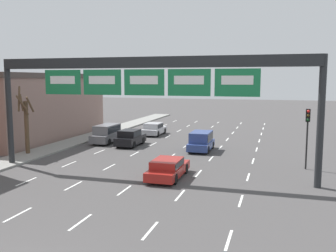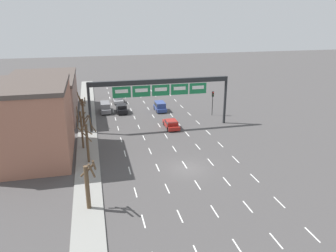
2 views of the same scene
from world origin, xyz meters
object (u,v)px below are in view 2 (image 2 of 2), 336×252
at_px(car_red, 171,124).
at_px(suv_grey, 105,107).
at_px(traffic_light_near_gantry, 213,98).
at_px(tree_bare_second, 88,183).
at_px(tree_bare_third, 83,109).
at_px(car_black, 122,108).
at_px(tree_bare_closest, 88,139).
at_px(suv_blue, 160,106).
at_px(tree_bare_furthest, 82,127).
at_px(car_silver, 118,99).
at_px(sign_gantry, 160,87).

relative_size(car_red, suv_grey, 0.99).
bearing_deg(traffic_light_near_gantry, tree_bare_second, -130.25).
relative_size(tree_bare_second, tree_bare_third, 0.91).
relative_size(car_black, tree_bare_closest, 0.70).
xyz_separation_m(suv_blue, tree_bare_furthest, (-13.70, -15.19, 2.10)).
height_order(car_black, tree_bare_closest, tree_bare_closest).
distance_m(car_black, tree_bare_third, 9.56).
distance_m(car_red, tree_bare_closest, 16.47).
distance_m(car_red, traffic_light_near_gantry, 10.34).
bearing_deg(traffic_light_near_gantry, suv_blue, 151.18).
bearing_deg(car_red, tree_bare_closest, -141.17).
height_order(car_silver, suv_grey, suv_grey).
bearing_deg(car_red, tree_bare_furthest, -157.77).
height_order(suv_blue, traffic_light_near_gantry, traffic_light_near_gantry).
bearing_deg(suv_blue, tree_bare_second, -113.36).
height_order(tree_bare_second, tree_bare_furthest, tree_bare_furthest).
bearing_deg(tree_bare_closest, tree_bare_second, -90.11).
relative_size(suv_blue, car_black, 0.99).
height_order(sign_gantry, tree_bare_furthest, sign_gantry).
distance_m(traffic_light_near_gantry, tree_bare_closest, 26.27).
distance_m(tree_bare_closest, tree_bare_second, 10.08).
height_order(suv_blue, suv_grey, suv_grey).
xyz_separation_m(car_red, tree_bare_closest, (-12.68, -10.21, 2.46)).
bearing_deg(car_silver, car_red, -68.70).
bearing_deg(tree_bare_third, sign_gantry, -15.63).
xyz_separation_m(suv_blue, car_silver, (-7.05, 7.78, -0.21)).
bearing_deg(tree_bare_furthest, car_red, 22.23).
height_order(car_silver, tree_bare_closest, tree_bare_closest).
distance_m(car_silver, tree_bare_closest, 28.39).
xyz_separation_m(car_black, traffic_light_near_gantry, (15.49, -5.23, 2.26)).
bearing_deg(tree_bare_furthest, car_black, 67.01).
bearing_deg(tree_bare_closest, car_silver, 78.01).
bearing_deg(traffic_light_near_gantry, suv_grey, 161.21).
bearing_deg(sign_gantry, car_silver, 106.91).
relative_size(suv_blue, tree_bare_second, 0.78).
bearing_deg(tree_bare_furthest, traffic_light_near_gantry, 25.39).
distance_m(suv_blue, car_black, 7.04).
bearing_deg(tree_bare_third, suv_grey, 63.56).
xyz_separation_m(car_red, traffic_light_near_gantry, (8.72, 5.03, 2.39)).
height_order(sign_gantry, tree_bare_closest, sign_gantry).
bearing_deg(suv_grey, tree_bare_third, -116.44).
xyz_separation_m(traffic_light_near_gantry, tree_bare_second, (-21.42, -25.31, -0.33)).
relative_size(tree_bare_closest, tree_bare_furthest, 1.00).
distance_m(sign_gantry, suv_blue, 11.00).
bearing_deg(tree_bare_closest, suv_grey, 81.99).
distance_m(car_black, car_silver, 7.21).
bearing_deg(tree_bare_closest, traffic_light_near_gantry, 35.44).
bearing_deg(suv_grey, suv_blue, -9.12).
bearing_deg(car_black, tree_bare_second, -100.99).
relative_size(car_red, traffic_light_near_gantry, 1.06).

